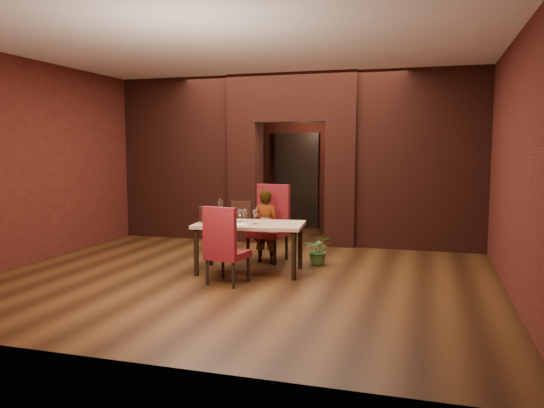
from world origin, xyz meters
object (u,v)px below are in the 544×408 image
(person_seated, at_px, (265,227))
(wine_glass_c, at_px, (255,217))
(chair_near, at_px, (228,245))
(wine_glass_a, at_px, (240,216))
(potted_plant, at_px, (319,250))
(wine_bucket, at_px, (206,215))
(water_bottle, at_px, (220,210))
(wine_glass_b, at_px, (245,216))
(chair_far, at_px, (267,223))
(dining_table, at_px, (250,248))

(person_seated, relative_size, wine_glass_c, 5.79)
(wine_glass_c, bearing_deg, chair_near, -105.91)
(person_seated, bearing_deg, wine_glass_a, 72.08)
(chair_near, relative_size, potted_plant, 2.26)
(person_seated, distance_m, wine_bucket, 1.11)
(person_seated, xyz_separation_m, wine_glass_c, (0.08, -0.77, 0.25))
(person_seated, xyz_separation_m, wine_glass_a, (-0.20, -0.64, 0.24))
(wine_glass_a, relative_size, water_bottle, 0.56)
(wine_glass_c, bearing_deg, person_seated, 96.27)
(chair_near, relative_size, wine_glass_c, 5.27)
(wine_bucket, bearing_deg, wine_glass_a, 27.06)
(chair_near, xyz_separation_m, potted_plant, (0.94, 1.48, -0.29))
(person_seated, bearing_deg, potted_plant, -175.44)
(wine_glass_b, bearing_deg, chair_far, 84.56)
(potted_plant, bearing_deg, chair_near, -122.58)
(dining_table, xyz_separation_m, person_seated, (0.02, 0.69, 0.21))
(chair_near, bearing_deg, dining_table, -86.17)
(wine_glass_b, height_order, wine_bucket, wine_bucket)
(dining_table, distance_m, water_bottle, 0.74)
(wine_glass_c, bearing_deg, water_bottle, 162.36)
(chair_near, xyz_separation_m, person_seated, (0.09, 1.40, 0.05))
(person_seated, relative_size, wine_glass_b, 5.78)
(person_seated, height_order, potted_plant, person_seated)
(chair_near, bearing_deg, wine_glass_b, -81.09)
(wine_glass_b, relative_size, wine_glass_c, 1.00)
(water_bottle, bearing_deg, dining_table, -13.33)
(person_seated, distance_m, water_bottle, 0.84)
(wine_glass_b, bearing_deg, potted_plant, 41.12)
(person_seated, height_order, wine_glass_b, person_seated)
(dining_table, relative_size, potted_plant, 3.34)
(chair_far, xyz_separation_m, wine_glass_b, (-0.08, -0.86, 0.22))
(person_seated, distance_m, potted_plant, 0.92)
(wine_glass_b, distance_m, wine_bucket, 0.57)
(wine_glass_a, distance_m, wine_glass_b, 0.15)
(wine_bucket, bearing_deg, chair_far, 57.36)
(wine_glass_c, xyz_separation_m, potted_plant, (0.76, 0.85, -0.60))
(wine_glass_a, bearing_deg, chair_near, -82.36)
(dining_table, bearing_deg, person_seated, 81.37)
(person_seated, bearing_deg, wine_glass_b, 82.41)
(wine_glass_a, relative_size, wine_bucket, 0.79)
(chair_far, relative_size, wine_glass_a, 6.55)
(person_seated, distance_m, wine_glass_a, 0.71)
(wine_glass_c, distance_m, potted_plant, 1.29)
(chair_near, bearing_deg, water_bottle, -52.41)
(chair_far, xyz_separation_m, chair_near, (-0.09, -1.52, -0.09))
(chair_far, bearing_deg, wine_glass_c, -76.76)
(wine_glass_b, height_order, potted_plant, wine_glass_b)
(dining_table, height_order, chair_near, chair_near)
(wine_glass_a, distance_m, potted_plant, 1.40)
(chair_near, relative_size, wine_bucket, 4.42)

